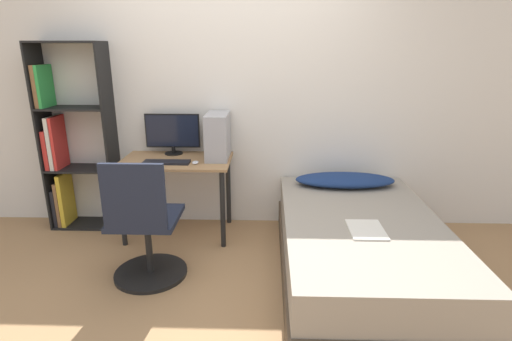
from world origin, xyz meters
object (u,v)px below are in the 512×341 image
(office_chair, at_px, (145,234))
(keyboard, at_px, (167,162))
(bed, at_px, (360,248))
(pc_tower, at_px, (218,136))
(bookshelf, at_px, (68,147))
(monitor, at_px, (173,133))

(office_chair, height_order, keyboard, office_chair)
(bed, xyz_separation_m, pc_tower, (-1.16, 0.78, 0.69))
(bookshelf, height_order, bed, bookshelf)
(pc_tower, bearing_deg, bookshelf, 177.00)
(bookshelf, relative_size, office_chair, 1.81)
(bookshelf, xyz_separation_m, office_chair, (0.99, -0.95, -0.42))
(office_chair, bearing_deg, bed, 3.50)
(keyboard, bearing_deg, monitor, 92.11)
(keyboard, distance_m, pc_tower, 0.51)
(bookshelf, height_order, pc_tower, bookshelf)
(pc_tower, bearing_deg, keyboard, -154.64)
(keyboard, bearing_deg, bed, -19.86)
(keyboard, bearing_deg, bookshelf, 164.51)
(bookshelf, distance_m, keyboard, 1.04)
(bed, relative_size, monitor, 3.92)
(office_chair, bearing_deg, monitor, 89.69)
(bookshelf, height_order, keyboard, bookshelf)
(pc_tower, bearing_deg, monitor, 164.16)
(bookshelf, relative_size, monitor, 3.41)
(office_chair, distance_m, bed, 1.61)
(pc_tower, bearing_deg, bed, -33.81)
(bookshelf, distance_m, pc_tower, 1.44)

